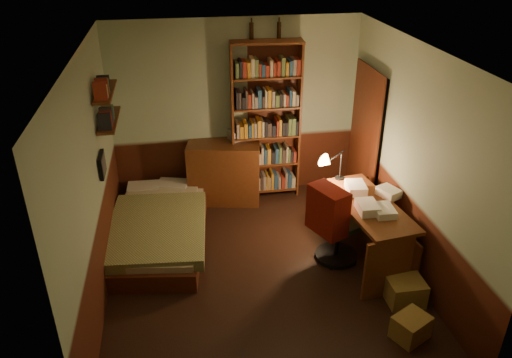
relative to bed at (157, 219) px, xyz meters
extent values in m
cube|color=black|center=(1.19, -0.84, -0.32)|extent=(3.50, 4.00, 0.02)
cube|color=silver|center=(1.19, -0.84, 2.30)|extent=(3.50, 4.00, 0.02)
cube|color=#9AB190|center=(1.19, 1.17, 0.99)|extent=(3.50, 0.02, 2.60)
cube|color=#9AB190|center=(-0.57, -0.84, 0.99)|extent=(0.02, 4.00, 2.60)
cube|color=#9AB190|center=(2.95, -0.84, 0.99)|extent=(0.02, 4.00, 2.60)
cube|color=#9AB190|center=(1.19, -2.85, 0.99)|extent=(3.50, 0.02, 2.60)
cube|color=black|center=(2.91, 0.46, 0.69)|extent=(0.06, 0.90, 2.00)
cube|color=#461D0E|center=(2.88, 0.46, 0.69)|extent=(0.02, 0.98, 2.08)
cube|color=#637344|center=(0.00, 0.00, 0.00)|extent=(1.40, 2.25, 0.63)
cube|color=#582B13|center=(0.97, 0.92, 0.14)|extent=(1.10, 0.70, 0.91)
cube|color=#B2B2B7|center=(1.21, 1.05, 0.67)|extent=(0.33, 0.30, 0.15)
cube|color=#582B13|center=(1.60, 1.01, 0.84)|extent=(1.01, 0.37, 2.31)
cylinder|color=black|center=(1.41, 1.11, 2.10)|extent=(0.07, 0.07, 0.22)
cylinder|color=black|center=(1.79, 1.11, 2.10)|extent=(0.07, 0.07, 0.21)
cube|color=#582B13|center=(2.49, -0.81, 0.07)|extent=(0.79, 1.51, 0.77)
cube|color=silver|center=(2.79, -0.68, 0.51)|extent=(0.28, 0.32, 0.10)
cone|color=black|center=(2.35, -0.14, 0.77)|extent=(0.20, 0.20, 0.63)
cube|color=#275238|center=(2.17, -0.76, 0.18)|extent=(0.63, 0.60, 0.98)
cube|color=maroon|center=(1.92, -0.76, 0.95)|extent=(0.28, 0.49, 0.57)
cube|color=#582B13|center=(-0.45, 0.26, 1.29)|extent=(0.20, 0.90, 0.03)
cube|color=#582B13|center=(-0.45, 0.26, 1.64)|extent=(0.20, 0.90, 0.03)
cube|color=black|center=(-0.53, -0.24, 0.94)|extent=(0.04, 0.32, 0.26)
cube|color=olive|center=(2.49, -2.16, -0.19)|extent=(0.43, 0.40, 0.26)
cube|color=olive|center=(2.66, -1.65, -0.18)|extent=(0.39, 0.32, 0.28)
camera|label=1|loc=(0.36, -5.56, 3.42)|focal=35.00mm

